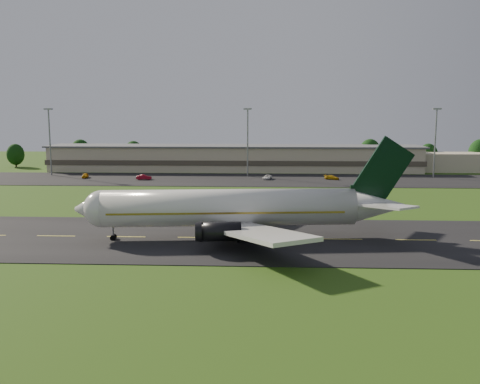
{
  "coord_description": "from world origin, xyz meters",
  "views": [
    {
      "loc": [
        10.34,
        -79.36,
        19.01
      ],
      "look_at": [
        6.17,
        8.0,
        6.0
      ],
      "focal_mm": 40.0,
      "sensor_mm": 36.0,
      "label": 1
    }
  ],
  "objects_px": {
    "service_vehicle_a": "(85,176)",
    "light_mast_west": "(50,134)",
    "airliner": "(235,208)",
    "service_vehicle_d": "(332,177)",
    "light_mast_centre": "(248,134)",
    "light_mast_east": "(436,134)",
    "terminal": "(253,159)",
    "service_vehicle_c": "(267,177)",
    "service_vehicle_b": "(144,177)"
  },
  "relations": [
    {
      "from": "light_mast_east",
      "to": "service_vehicle_b",
      "type": "relative_size",
      "value": 4.71
    },
    {
      "from": "service_vehicle_d",
      "to": "terminal",
      "type": "bearing_deg",
      "value": 72.6
    },
    {
      "from": "light_mast_west",
      "to": "service_vehicle_b",
      "type": "relative_size",
      "value": 4.71
    },
    {
      "from": "light_mast_west",
      "to": "service_vehicle_d",
      "type": "height_order",
      "value": "light_mast_west"
    },
    {
      "from": "light_mast_west",
      "to": "light_mast_centre",
      "type": "xyz_separation_m",
      "value": [
        60.0,
        0.0,
        0.0
      ]
    },
    {
      "from": "airliner",
      "to": "light_mast_east",
      "type": "relative_size",
      "value": 2.52
    },
    {
      "from": "airliner",
      "to": "service_vehicle_d",
      "type": "height_order",
      "value": "airliner"
    },
    {
      "from": "service_vehicle_a",
      "to": "service_vehicle_d",
      "type": "xyz_separation_m",
      "value": [
        71.71,
        -0.49,
        -0.06
      ]
    },
    {
      "from": "service_vehicle_d",
      "to": "service_vehicle_c",
      "type": "bearing_deg",
      "value": 118.49
    },
    {
      "from": "service_vehicle_b",
      "to": "service_vehicle_d",
      "type": "relative_size",
      "value": 1.02
    },
    {
      "from": "light_mast_east",
      "to": "service_vehicle_c",
      "type": "relative_size",
      "value": 4.49
    },
    {
      "from": "light_mast_west",
      "to": "service_vehicle_c",
      "type": "bearing_deg",
      "value": -6.12
    },
    {
      "from": "service_vehicle_b",
      "to": "service_vehicle_c",
      "type": "height_order",
      "value": "service_vehicle_b"
    },
    {
      "from": "service_vehicle_d",
      "to": "service_vehicle_a",
      "type": "bearing_deg",
      "value": 117.33
    },
    {
      "from": "airliner",
      "to": "terminal",
      "type": "xyz_separation_m",
      "value": [
        0.62,
        96.09,
        -0.67
      ]
    },
    {
      "from": "light_mast_west",
      "to": "service_vehicle_c",
      "type": "height_order",
      "value": "light_mast_west"
    },
    {
      "from": "terminal",
      "to": "light_mast_east",
      "type": "relative_size",
      "value": 7.13
    },
    {
      "from": "airliner",
      "to": "terminal",
      "type": "bearing_deg",
      "value": 83.69
    },
    {
      "from": "terminal",
      "to": "light_mast_west",
      "type": "height_order",
      "value": "light_mast_west"
    },
    {
      "from": "service_vehicle_b",
      "to": "service_vehicle_c",
      "type": "distance_m",
      "value": 35.31
    },
    {
      "from": "service_vehicle_a",
      "to": "service_vehicle_c",
      "type": "xyz_separation_m",
      "value": [
        53.35,
        -0.73,
        -0.04
      ]
    },
    {
      "from": "light_mast_east",
      "to": "service_vehicle_b",
      "type": "bearing_deg",
      "value": -173.49
    },
    {
      "from": "service_vehicle_d",
      "to": "service_vehicle_b",
      "type": "bearing_deg",
      "value": 120.69
    },
    {
      "from": "airliner",
      "to": "service_vehicle_b",
      "type": "distance_m",
      "value": 76.55
    },
    {
      "from": "terminal",
      "to": "service_vehicle_a",
      "type": "relative_size",
      "value": 36.81
    },
    {
      "from": "light_mast_west",
      "to": "light_mast_east",
      "type": "distance_m",
      "value": 115.0
    },
    {
      "from": "service_vehicle_b",
      "to": "service_vehicle_d",
      "type": "xyz_separation_m",
      "value": [
        53.58,
        2.78,
        -0.1
      ]
    },
    {
      "from": "light_mast_centre",
      "to": "light_mast_east",
      "type": "bearing_deg",
      "value": 0.0
    },
    {
      "from": "service_vehicle_c",
      "to": "light_mast_centre",
      "type": "bearing_deg",
      "value": 139.72
    },
    {
      "from": "light_mast_west",
      "to": "light_mast_east",
      "type": "height_order",
      "value": "same"
    },
    {
      "from": "airliner",
      "to": "light_mast_east",
      "type": "distance_m",
      "value": 96.9
    },
    {
      "from": "airliner",
      "to": "service_vehicle_d",
      "type": "bearing_deg",
      "value": 66.21
    },
    {
      "from": "service_vehicle_c",
      "to": "service_vehicle_a",
      "type": "bearing_deg",
      "value": -171.16
    },
    {
      "from": "light_mast_east",
      "to": "service_vehicle_b",
      "type": "xyz_separation_m",
      "value": [
        -84.26,
        -9.61,
        -11.93
      ]
    },
    {
      "from": "airliner",
      "to": "service_vehicle_a",
      "type": "bearing_deg",
      "value": 117.28
    },
    {
      "from": "terminal",
      "to": "service_vehicle_a",
      "type": "distance_m",
      "value": 53.84
    },
    {
      "from": "airliner",
      "to": "service_vehicle_c",
      "type": "xyz_separation_m",
      "value": [
        5.17,
        72.83,
        -3.93
      ]
    },
    {
      "from": "service_vehicle_a",
      "to": "service_vehicle_b",
      "type": "bearing_deg",
      "value": -19.73
    },
    {
      "from": "light_mast_west",
      "to": "service_vehicle_b",
      "type": "xyz_separation_m",
      "value": [
        30.74,
        -9.61,
        -11.93
      ]
    },
    {
      "from": "service_vehicle_a",
      "to": "service_vehicle_d",
      "type": "bearing_deg",
      "value": -9.9
    },
    {
      "from": "light_mast_centre",
      "to": "light_mast_east",
      "type": "relative_size",
      "value": 1.0
    },
    {
      "from": "light_mast_centre",
      "to": "light_mast_east",
      "type": "distance_m",
      "value": 55.0
    },
    {
      "from": "light_mast_west",
      "to": "service_vehicle_b",
      "type": "bearing_deg",
      "value": -17.37
    },
    {
      "from": "service_vehicle_a",
      "to": "light_mast_west",
      "type": "bearing_deg",
      "value": 143.77
    },
    {
      "from": "service_vehicle_d",
      "to": "light_mast_west",
      "type": "bearing_deg",
      "value": 113.09
    },
    {
      "from": "light_mast_west",
      "to": "terminal",
      "type": "bearing_deg",
      "value": 14.76
    },
    {
      "from": "service_vehicle_a",
      "to": "service_vehicle_c",
      "type": "relative_size",
      "value": 0.87
    },
    {
      "from": "service_vehicle_b",
      "to": "light_mast_east",
      "type": "bearing_deg",
      "value": -90.83
    },
    {
      "from": "service_vehicle_c",
      "to": "terminal",
      "type": "bearing_deg",
      "value": 110.71
    },
    {
      "from": "terminal",
      "to": "service_vehicle_d",
      "type": "relative_size",
      "value": 34.19
    }
  ]
}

